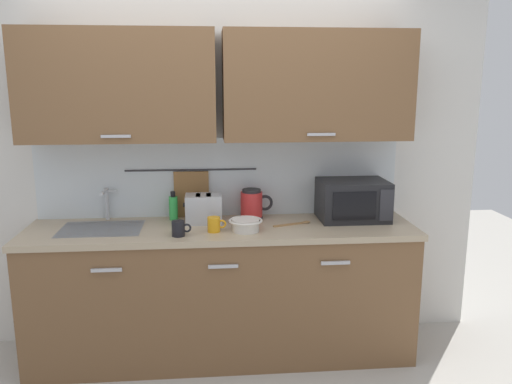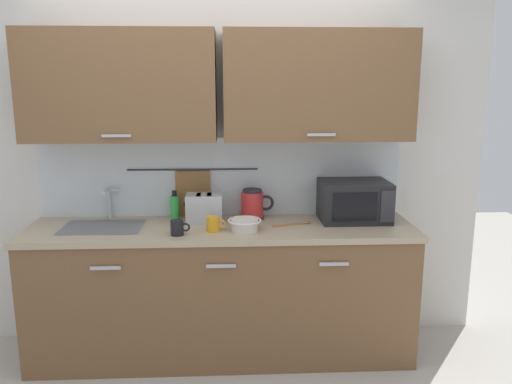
{
  "view_description": "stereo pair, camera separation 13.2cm",
  "coord_description": "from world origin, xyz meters",
  "px_view_note": "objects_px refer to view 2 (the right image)",
  "views": [
    {
      "loc": [
        -0.07,
        -2.97,
        1.83
      ],
      "look_at": [
        0.23,
        0.33,
        1.12
      ],
      "focal_mm": 36.36,
      "sensor_mm": 36.0,
      "label": 1
    },
    {
      "loc": [
        0.06,
        -2.97,
        1.83
      ],
      "look_at": [
        0.23,
        0.33,
        1.12
      ],
      "focal_mm": 36.36,
      "sensor_mm": 36.0,
      "label": 2
    }
  ],
  "objects_px": {
    "toaster": "(204,208)",
    "wooden_spoon": "(297,224)",
    "mixing_bowl": "(245,224)",
    "mug_by_kettle": "(213,224)",
    "mug_near_sink": "(178,228)",
    "microwave": "(354,201)",
    "electric_kettle": "(253,204)",
    "dish_soap_bottle": "(175,206)"
  },
  "relations": [
    {
      "from": "electric_kettle",
      "to": "mug_near_sink",
      "type": "xyz_separation_m",
      "value": [
        -0.48,
        -0.37,
        -0.05
      ]
    },
    {
      "from": "mixing_bowl",
      "to": "mug_by_kettle",
      "type": "bearing_deg",
      "value": 179.06
    },
    {
      "from": "mug_near_sink",
      "to": "mug_by_kettle",
      "type": "distance_m",
      "value": 0.23
    },
    {
      "from": "mug_by_kettle",
      "to": "electric_kettle",
      "type": "bearing_deg",
      "value": 48.1
    },
    {
      "from": "dish_soap_bottle",
      "to": "mixing_bowl",
      "type": "xyz_separation_m",
      "value": [
        0.47,
        -0.33,
        -0.04
      ]
    },
    {
      "from": "mug_near_sink",
      "to": "electric_kettle",
      "type": "bearing_deg",
      "value": 37.25
    },
    {
      "from": "microwave",
      "to": "mug_by_kettle",
      "type": "bearing_deg",
      "value": -166.73
    },
    {
      "from": "wooden_spoon",
      "to": "mug_near_sink",
      "type": "bearing_deg",
      "value": -165.39
    },
    {
      "from": "mug_near_sink",
      "to": "toaster",
      "type": "xyz_separation_m",
      "value": [
        0.15,
        0.3,
        0.05
      ]
    },
    {
      "from": "mug_by_kettle",
      "to": "mug_near_sink",
      "type": "bearing_deg",
      "value": -161.68
    },
    {
      "from": "mixing_bowl",
      "to": "dish_soap_bottle",
      "type": "bearing_deg",
      "value": 145.22
    },
    {
      "from": "electric_kettle",
      "to": "mug_by_kettle",
      "type": "height_order",
      "value": "electric_kettle"
    },
    {
      "from": "mixing_bowl",
      "to": "mug_by_kettle",
      "type": "height_order",
      "value": "mug_by_kettle"
    },
    {
      "from": "mug_near_sink",
      "to": "wooden_spoon",
      "type": "relative_size",
      "value": 0.45
    },
    {
      "from": "electric_kettle",
      "to": "mug_near_sink",
      "type": "distance_m",
      "value": 0.61
    },
    {
      "from": "mixing_bowl",
      "to": "toaster",
      "type": "xyz_separation_m",
      "value": [
        -0.26,
        0.23,
        0.05
      ]
    },
    {
      "from": "microwave",
      "to": "mug_by_kettle",
      "type": "relative_size",
      "value": 3.83
    },
    {
      "from": "dish_soap_bottle",
      "to": "wooden_spoon",
      "type": "relative_size",
      "value": 0.73
    },
    {
      "from": "microwave",
      "to": "mixing_bowl",
      "type": "bearing_deg",
      "value": -163.19
    },
    {
      "from": "toaster",
      "to": "wooden_spoon",
      "type": "height_order",
      "value": "toaster"
    },
    {
      "from": "mug_by_kettle",
      "to": "toaster",
      "type": "bearing_deg",
      "value": 106.54
    },
    {
      "from": "mug_near_sink",
      "to": "toaster",
      "type": "distance_m",
      "value": 0.34
    },
    {
      "from": "mug_by_kettle",
      "to": "mixing_bowl",
      "type": "bearing_deg",
      "value": -0.94
    },
    {
      "from": "microwave",
      "to": "electric_kettle",
      "type": "distance_m",
      "value": 0.69
    },
    {
      "from": "mug_near_sink",
      "to": "wooden_spoon",
      "type": "distance_m",
      "value": 0.79
    },
    {
      "from": "wooden_spoon",
      "to": "mixing_bowl",
      "type": "bearing_deg",
      "value": -159.51
    },
    {
      "from": "electric_kettle",
      "to": "mug_by_kettle",
      "type": "xyz_separation_m",
      "value": [
        -0.26,
        -0.29,
        -0.05
      ]
    },
    {
      "from": "electric_kettle",
      "to": "toaster",
      "type": "height_order",
      "value": "electric_kettle"
    },
    {
      "from": "toaster",
      "to": "mug_by_kettle",
      "type": "xyz_separation_m",
      "value": [
        0.07,
        -0.23,
        -0.05
      ]
    },
    {
      "from": "microwave",
      "to": "wooden_spoon",
      "type": "distance_m",
      "value": 0.43
    },
    {
      "from": "dish_soap_bottle",
      "to": "mug_by_kettle",
      "type": "bearing_deg",
      "value": -49.77
    },
    {
      "from": "dish_soap_bottle",
      "to": "toaster",
      "type": "xyz_separation_m",
      "value": [
        0.21,
        -0.1,
        0.01
      ]
    },
    {
      "from": "microwave",
      "to": "electric_kettle",
      "type": "relative_size",
      "value": 2.03
    },
    {
      "from": "dish_soap_bottle",
      "to": "toaster",
      "type": "relative_size",
      "value": 0.77
    },
    {
      "from": "dish_soap_bottle",
      "to": "mug_near_sink",
      "type": "height_order",
      "value": "dish_soap_bottle"
    },
    {
      "from": "microwave",
      "to": "toaster",
      "type": "relative_size",
      "value": 1.8
    },
    {
      "from": "microwave",
      "to": "dish_soap_bottle",
      "type": "relative_size",
      "value": 2.35
    },
    {
      "from": "mug_near_sink",
      "to": "mixing_bowl",
      "type": "distance_m",
      "value": 0.42
    },
    {
      "from": "mixing_bowl",
      "to": "wooden_spoon",
      "type": "bearing_deg",
      "value": 20.49
    },
    {
      "from": "dish_soap_bottle",
      "to": "mixing_bowl",
      "type": "height_order",
      "value": "dish_soap_bottle"
    },
    {
      "from": "mug_by_kettle",
      "to": "wooden_spoon",
      "type": "bearing_deg",
      "value": 13.09
    },
    {
      "from": "electric_kettle",
      "to": "mug_by_kettle",
      "type": "bearing_deg",
      "value": -131.9
    }
  ]
}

